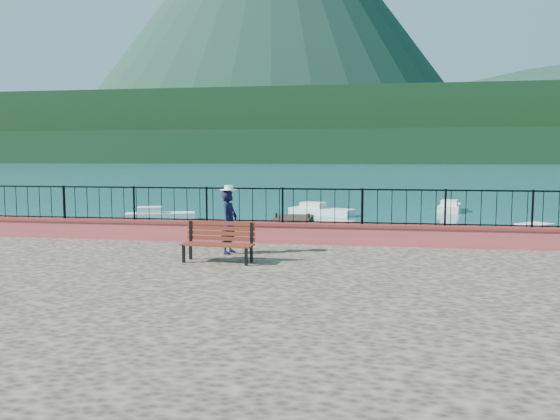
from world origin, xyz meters
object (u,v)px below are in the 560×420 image
(park_bench, at_px, (218,250))
(boat_4, at_px, (322,209))
(boat_0, at_px, (88,244))
(boat_2, at_px, (542,231))
(person, at_px, (229,222))
(boat_3, at_px, (160,213))
(boat_1, at_px, (346,230))
(boat_5, at_px, (450,205))

(park_bench, distance_m, boat_4, 21.91)
(boat_0, xyz_separation_m, boat_2, (17.76, 6.38, 0.00))
(person, relative_size, boat_2, 0.38)
(boat_2, distance_m, boat_3, 19.82)
(boat_1, distance_m, boat_3, 12.21)
(park_bench, relative_size, boat_1, 0.48)
(boat_1, xyz_separation_m, boat_5, (6.39, 13.81, 0.00))
(park_bench, distance_m, person, 1.27)
(park_bench, distance_m, boat_0, 9.59)
(boat_3, xyz_separation_m, boat_5, (17.21, 8.16, 0.00))
(park_bench, bearing_deg, person, 96.02)
(person, bearing_deg, boat_2, -34.52)
(person, bearing_deg, boat_0, 59.47)
(boat_0, bearing_deg, boat_4, 48.44)
(boat_4, bearing_deg, boat_2, -17.32)
(boat_1, bearing_deg, boat_3, -171.20)
(boat_4, height_order, boat_5, same)
(park_bench, bearing_deg, boat_0, 140.34)
(boat_2, relative_size, boat_5, 1.11)
(boat_4, distance_m, boat_5, 9.16)
(boat_5, bearing_deg, boat_1, 167.11)
(boat_5, bearing_deg, boat_2, -158.93)
(boat_0, distance_m, boat_4, 16.95)
(boat_2, height_order, boat_5, same)
(boat_2, xyz_separation_m, boat_5, (-2.06, 12.80, 0.00))
(boat_5, bearing_deg, park_bench, 172.98)
(boat_0, bearing_deg, person, -54.35)
(boat_2, bearing_deg, boat_0, 155.99)
(boat_1, xyz_separation_m, boat_2, (8.45, 1.02, 0.00))
(boat_2, bearing_deg, person, -176.50)
(person, relative_size, boat_5, 0.42)
(boat_1, height_order, boat_4, same)
(boat_1, relative_size, boat_3, 0.91)
(boat_0, bearing_deg, boat_3, 82.21)
(park_bench, bearing_deg, boat_1, 82.78)
(park_bench, bearing_deg, boat_3, 119.76)
(boat_5, bearing_deg, boat_3, 127.29)
(boat_1, bearing_deg, park_bench, -65.24)
(boat_3, bearing_deg, boat_2, -32.60)
(park_bench, relative_size, boat_3, 0.43)
(boat_1, distance_m, boat_5, 15.22)
(boat_3, bearing_deg, park_bench, -83.73)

